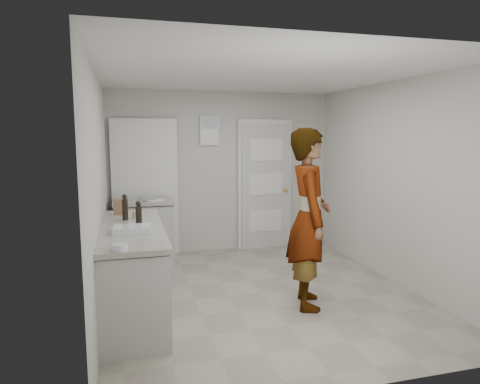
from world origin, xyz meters
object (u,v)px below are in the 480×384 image
object	(u,v)px
oil_cruet_b	(125,208)
baking_dish	(132,229)
egg_bowl	(120,247)
person	(309,219)
cake_mix_box	(119,207)
spice_jar	(135,215)
oil_cruet_a	(139,214)

from	to	relation	value
oil_cruet_b	baking_dish	size ratio (longest dim) A/B	0.77
egg_bowl	person	bearing A→B (deg)	18.34
cake_mix_box	oil_cruet_b	distance (m)	0.34
spice_jar	oil_cruet_b	xyz separation A→B (m)	(-0.10, -0.07, 0.10)
spice_jar	person	bearing A→B (deg)	-20.60
person	spice_jar	size ratio (longest dim) A/B	23.62
egg_bowl	oil_cruet_a	bearing A→B (deg)	79.03
oil_cruet_a	person	bearing A→B (deg)	-9.37
cake_mix_box	spice_jar	bearing A→B (deg)	-37.84
cake_mix_box	baking_dish	xyz separation A→B (m)	(0.13, -0.95, -0.06)
person	oil_cruet_a	xyz separation A→B (m)	(-1.76, 0.29, 0.09)
spice_jar	oil_cruet_a	world-z (taller)	oil_cruet_a
baking_dish	egg_bowl	xyz separation A→B (m)	(-0.11, -0.62, -0.00)
person	oil_cruet_a	distance (m)	1.78
person	cake_mix_box	xyz separation A→B (m)	(-1.96, 0.93, 0.06)
person	oil_cruet_a	world-z (taller)	person
oil_cruet_b	baking_dish	bearing A→B (deg)	-84.45
oil_cruet_b	baking_dish	distance (m)	0.63
spice_jar	egg_bowl	bearing A→B (deg)	-96.50
spice_jar	oil_cruet_a	distance (m)	0.39
baking_dish	egg_bowl	size ratio (longest dim) A/B	2.88
cake_mix_box	egg_bowl	xyz separation A→B (m)	(0.02, -1.57, -0.07)
cake_mix_box	oil_cruet_a	size ratio (longest dim) A/B	0.72
oil_cruet_b	egg_bowl	world-z (taller)	oil_cruet_b
cake_mix_box	oil_cruet_a	world-z (taller)	oil_cruet_a
oil_cruet_b	baking_dish	world-z (taller)	oil_cruet_b
spice_jar	oil_cruet_b	distance (m)	0.16
egg_bowl	oil_cruet_b	bearing A→B (deg)	87.84
cake_mix_box	baking_dish	size ratio (longest dim) A/B	0.50
person	egg_bowl	bearing A→B (deg)	123.80
oil_cruet_b	cake_mix_box	bearing A→B (deg)	101.92
oil_cruet_b	baking_dish	xyz separation A→B (m)	(0.06, -0.62, -0.11)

